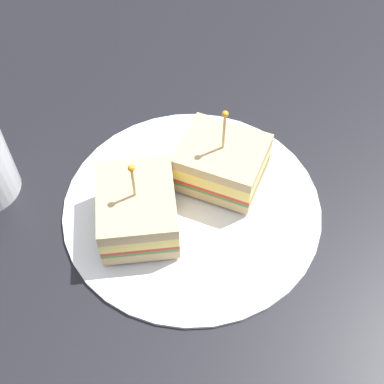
% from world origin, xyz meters
% --- Properties ---
extents(ground_plane, '(1.09, 1.09, 0.02)m').
position_xyz_m(ground_plane, '(0.00, 0.00, -0.01)').
color(ground_plane, black).
extents(plate, '(0.28, 0.28, 0.01)m').
position_xyz_m(plate, '(0.00, 0.00, 0.00)').
color(plate, white).
rests_on(plate, ground_plane).
extents(sandwich_half_front, '(0.10, 0.08, 0.10)m').
position_xyz_m(sandwich_half_front, '(0.02, -0.06, 0.03)').
color(sandwich_half_front, tan).
rests_on(sandwich_half_front, plate).
extents(sandwich_half_back, '(0.11, 0.12, 0.10)m').
position_xyz_m(sandwich_half_back, '(-0.03, 0.04, 0.03)').
color(sandwich_half_back, tan).
rests_on(sandwich_half_back, plate).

